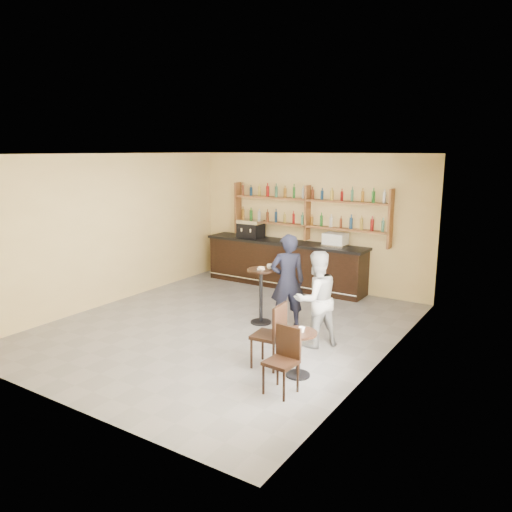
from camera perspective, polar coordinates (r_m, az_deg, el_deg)
The scene contains 23 objects.
floor at distance 9.51m, azimuth -3.65°, elevation -8.10°, with size 7.00×7.00×0.00m, color slate.
ceiling at distance 8.93m, azimuth -3.93°, elevation 11.56°, with size 7.00×7.00×0.00m, color white.
wall_back at distance 12.04m, azimuth 6.15°, elevation 4.00°, with size 7.00×7.00×0.00m, color #DDC17D.
wall_front at distance 6.67m, azimuth -21.92°, elevation -3.37°, with size 7.00×7.00×0.00m, color #DDC17D.
wall_left at distance 11.11m, azimuth -16.37°, elevation 2.90°, with size 7.00×7.00×0.00m, color #DDC17D.
wall_right at distance 7.73m, azimuth 14.44°, elevation -0.85°, with size 7.00×7.00×0.00m, color #DDC17D.
window_pane at distance 6.60m, azimuth 11.14°, elevation -1.97°, with size 2.00×2.00×0.00m, color white.
window_frame at distance 6.60m, azimuth 11.09°, elevation -1.96°, with size 0.04×1.70×2.10m, color black, non-canonical shape.
shelf_unit at distance 11.90m, azimuth 5.89°, elevation 4.93°, with size 4.00×0.26×1.40m, color brown, non-canonical shape.
liquor_bottles at distance 11.88m, azimuth 5.91°, elevation 5.74°, with size 3.68×0.10×1.00m, color #8C5919, non-canonical shape.
bar_counter at distance 12.15m, azimuth 3.30°, elevation -0.88°, with size 4.12×0.80×1.12m, color black, non-canonical shape.
espresso_machine at distance 12.50m, azimuth -0.61°, elevation 3.14°, with size 0.62×0.40×0.44m, color black, non-canonical shape.
pastry_case at distance 11.43m, azimuth 9.06°, elevation 1.82°, with size 0.52×0.41×0.31m, color silver, non-canonical shape.
pedestal_table at distance 9.55m, azimuth 0.56°, elevation -4.62°, with size 0.52×0.52×1.07m, color black, non-canonical shape.
napkin at distance 9.41m, azimuth 0.57°, elevation -1.50°, with size 0.15×0.15×0.00m, color white.
donut at distance 9.39m, azimuth 0.59°, elevation -1.37°, with size 0.13×0.13×0.04m, color #CE8E4B.
cup_pedestal at distance 9.41m, azimuth 1.62°, elevation -1.22°, with size 0.12×0.12×0.09m, color white.
man_main at distance 9.26m, azimuth 3.63°, elevation -2.89°, with size 0.65×0.43×1.78m, color black.
cafe_table at distance 7.47m, azimuth 4.84°, elevation -11.09°, with size 0.54×0.54×0.69m, color black, non-canonical shape.
cup_cafe at distance 7.30m, azimuth 5.25°, elevation -8.38°, with size 0.09×0.09×0.08m, color white.
chair_west at distance 7.70m, azimuth 1.38°, elevation -9.01°, with size 0.44×0.44×1.02m, color black, non-canonical shape.
chair_south at distance 6.92m, azimuth 2.86°, elevation -11.97°, with size 0.40×0.40×0.92m, color black, non-canonical shape.
patron_second at distance 8.46m, azimuth 6.87°, elevation -4.88°, with size 0.80×0.62×1.64m, color gray.
Camera 1 is at (5.31, -7.18, 3.27)m, focal length 35.00 mm.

